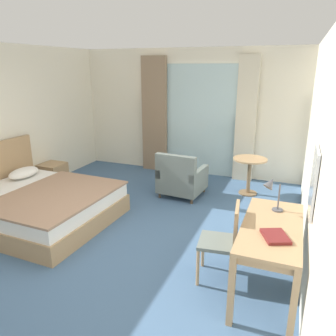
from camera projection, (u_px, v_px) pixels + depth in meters
name	position (u px, v px, depth m)	size (l,w,h in m)	color
ground	(105.00, 249.00, 4.48)	(5.60, 7.77, 0.10)	#426084
wall_back	(189.00, 112.00, 7.29)	(5.20, 0.12, 2.72)	silver
wall_right	(323.00, 172.00, 3.18)	(0.12, 7.37, 2.72)	silver
balcony_glass_door	(199.00, 121.00, 7.17)	(1.60, 0.02, 2.39)	silver
curtain_panel_left	(154.00, 115.00, 7.42)	(0.58, 0.10, 2.56)	#897056
curtain_panel_right	(246.00, 120.00, 6.70)	(0.41, 0.10, 2.56)	beige
bed	(37.00, 204.00, 5.13)	(2.24, 1.96, 1.12)	tan
nightstand	(53.00, 175.00, 6.61)	(0.44, 0.47, 0.48)	tan
writing_desk	(271.00, 233.00, 3.39)	(0.60, 1.38, 0.78)	tan
desk_chair	(225.00, 238.00, 3.63)	(0.46, 0.47, 0.92)	slate
desk_lamp	(272.00, 188.00, 3.58)	(0.25, 0.24, 0.44)	#4C4C51
closed_book	(275.00, 236.00, 3.11)	(0.22, 0.28, 0.03)	maroon
armchair_by_window	(181.00, 179.00, 6.09)	(0.82, 0.81, 0.85)	slate
round_cafe_table	(250.00, 168.00, 6.15)	(0.63, 0.63, 0.70)	tan
wall_mirror	(314.00, 181.00, 3.10)	(0.02, 0.56, 0.63)	silver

